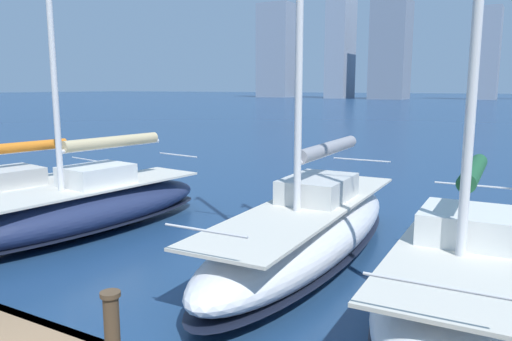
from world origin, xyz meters
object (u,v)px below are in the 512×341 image
(sailboat_forest, at_px, (462,276))
(sailboat_orange, at_px, (1,199))
(sailboat_grey, at_px, (309,228))
(mooring_post, at_px, (112,324))
(sailboat_tan, at_px, (84,205))

(sailboat_forest, height_order, sailboat_orange, sailboat_forest)
(sailboat_forest, bearing_deg, sailboat_orange, -0.92)
(sailboat_grey, xyz_separation_m, mooring_post, (-0.00, 6.24, 0.32))
(sailboat_forest, xyz_separation_m, mooring_post, (3.54, 4.79, 0.30))
(sailboat_grey, height_order, mooring_post, sailboat_grey)
(sailboat_forest, relative_size, mooring_post, 14.04)
(sailboat_orange, bearing_deg, sailboat_forest, 179.08)
(sailboat_forest, distance_m, sailboat_grey, 3.83)
(sailboat_orange, xyz_separation_m, mooring_post, (-9.89, 5.00, 0.48))
(sailboat_tan, relative_size, mooring_post, 14.32)
(mooring_post, bearing_deg, sailboat_grey, -89.96)
(sailboat_forest, xyz_separation_m, sailboat_tan, (9.94, -0.41, -0.01))
(sailboat_orange, relative_size, mooring_post, 11.52)
(sailboat_grey, distance_m, mooring_post, 6.25)
(sailboat_grey, xyz_separation_m, sailboat_tan, (6.39, 1.04, 0.01))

